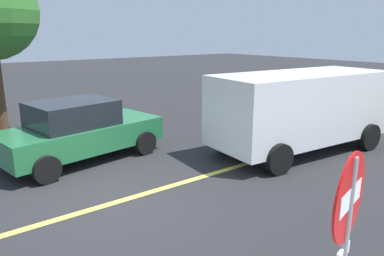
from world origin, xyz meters
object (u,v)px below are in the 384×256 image
car_green_mid_road (79,130)px  stop_sign (345,238)px  white_van (301,107)px  car_black_far_lane (333,93)px

car_green_mid_road → stop_sign: bearing=-94.3°
stop_sign → white_van: 7.44m
car_green_mid_road → car_black_far_lane: bearing=-2.1°
stop_sign → car_green_mid_road: (0.58, 7.68, -0.80)m
car_black_far_lane → car_green_mid_road: bearing=177.9°
stop_sign → car_green_mid_road: 7.74m
car_black_far_lane → car_green_mid_road: size_ratio=0.91×
car_black_far_lane → car_green_mid_road: 10.93m
white_van → car_green_mid_road: (-5.19, 2.99, -0.47)m
stop_sign → car_green_mid_road: size_ratio=0.54×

